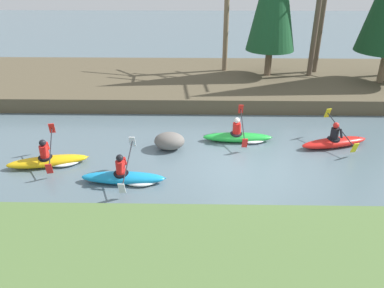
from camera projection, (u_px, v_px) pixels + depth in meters
name	position (u px, v px, depth m)	size (l,w,h in m)	color
ground_plane	(248.00, 168.00, 12.88)	(90.00, 90.00, 0.00)	slate
riverbank_far	(229.00, 82.00, 20.89)	(44.00, 8.27, 0.69)	brown
bare_tree_upstream	(227.00, 20.00, 20.59)	(3.25, 3.21, 5.87)	#7A664C
bare_tree_mid_upstream	(319.00, 4.00, 19.21)	(4.32, 4.27, 7.92)	brown
bare_tree_mid_downstream	(323.00, 7.00, 20.00)	(4.05, 4.00, 7.40)	brown
kayaker_lead	(335.00, 141.00, 14.30)	(2.77, 2.04, 1.20)	red
kayaker_middle	(240.00, 137.00, 14.72)	(2.77, 2.06, 1.20)	green
kayaker_trailing	(127.00, 177.00, 11.98)	(2.78, 2.06, 1.20)	#1993D6
kayaker_far_back	(51.00, 160.00, 12.99)	(2.78, 2.05, 1.20)	yellow
boulder_midstream	(169.00, 141.00, 14.08)	(1.15, 0.90, 0.65)	slate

